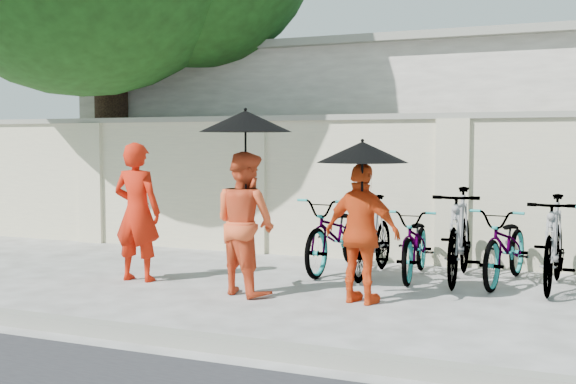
% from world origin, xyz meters
% --- Properties ---
extents(ground, '(80.00, 80.00, 0.00)m').
position_xyz_m(ground, '(0.00, 0.00, 0.00)').
color(ground, beige).
extents(kerb, '(40.00, 0.16, 0.12)m').
position_xyz_m(kerb, '(0.00, -1.70, 0.06)').
color(kerb, gray).
rests_on(kerb, ground).
extents(compound_wall, '(20.00, 0.30, 2.00)m').
position_xyz_m(compound_wall, '(1.00, 3.20, 1.00)').
color(compound_wall, beige).
rests_on(compound_wall, ground).
extents(building_behind, '(14.00, 6.00, 3.20)m').
position_xyz_m(building_behind, '(2.00, 7.00, 1.60)').
color(building_behind, silver).
rests_on(building_behind, ground).
extents(monk_left, '(0.63, 0.43, 1.68)m').
position_xyz_m(monk_left, '(-1.33, 0.54, 0.84)').
color(monk_left, red).
rests_on(monk_left, ground).
extents(monk_center, '(0.94, 0.86, 1.58)m').
position_xyz_m(monk_center, '(0.22, 0.36, 0.79)').
color(monk_center, '#E75026').
rests_on(monk_center, ground).
extents(parasol_center, '(1.01, 1.01, 1.13)m').
position_xyz_m(parasol_center, '(0.27, 0.28, 1.91)').
color(parasol_center, black).
rests_on(parasol_center, ground).
extents(monk_right, '(0.92, 0.54, 1.48)m').
position_xyz_m(monk_right, '(1.55, 0.42, 0.74)').
color(monk_right, '#DA4213').
rests_on(monk_right, ground).
extents(parasol_right, '(0.94, 0.94, 0.86)m').
position_xyz_m(parasol_right, '(1.57, 0.34, 1.58)').
color(parasol_right, black).
rests_on(parasol_right, ground).
extents(bike_0, '(0.72, 1.89, 0.98)m').
position_xyz_m(bike_0, '(0.68, 2.10, 0.49)').
color(bike_0, gray).
rests_on(bike_0, ground).
extents(bike_1, '(0.49, 1.69, 1.01)m').
position_xyz_m(bike_1, '(1.21, 1.93, 0.51)').
color(bike_1, gray).
rests_on(bike_1, ground).
extents(bike_2, '(0.72, 1.72, 0.88)m').
position_xyz_m(bike_2, '(1.75, 2.03, 0.44)').
color(bike_2, gray).
rests_on(bike_2, ground).
extents(bike_3, '(0.63, 1.92, 1.14)m').
position_xyz_m(bike_3, '(2.28, 2.00, 0.57)').
color(bike_3, gray).
rests_on(bike_3, ground).
extents(bike_4, '(0.84, 1.82, 0.92)m').
position_xyz_m(bike_4, '(2.82, 2.09, 0.46)').
color(bike_4, gray).
rests_on(bike_4, ground).
extents(bike_5, '(0.58, 1.82, 1.08)m').
position_xyz_m(bike_5, '(3.36, 1.96, 0.54)').
color(bike_5, gray).
rests_on(bike_5, ground).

